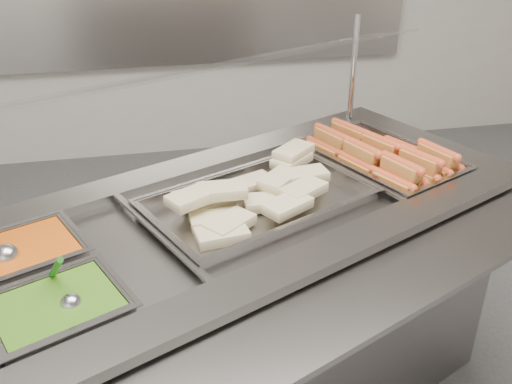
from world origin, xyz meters
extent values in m
cube|color=slate|center=(0.07, 0.28, 0.38)|extent=(1.72, 1.26, 0.77)
cube|color=gray|center=(0.20, 0.00, 0.78)|extent=(1.56, 0.80, 0.03)
cube|color=gray|center=(-0.05, 0.57, 0.78)|extent=(1.56, 0.80, 0.03)
cube|color=gray|center=(0.78, 0.61, 0.78)|extent=(0.31, 0.51, 0.03)
cube|color=black|center=(0.07, 0.28, 0.68)|extent=(1.51, 1.05, 0.02)
cube|color=gray|center=(0.42, 0.44, 0.79)|extent=(0.23, 0.47, 0.01)
cube|color=gray|center=(-0.17, 0.17, 0.79)|extent=(0.23, 0.47, 0.01)
cube|color=gray|center=(0.26, -0.13, 0.75)|extent=(1.54, 0.86, 0.02)
cylinder|color=slate|center=(0.86, 0.26, 0.72)|extent=(0.11, 0.22, 0.02)
cylinder|color=silver|center=(0.58, 0.83, 0.99)|extent=(0.02, 0.02, 0.39)
cube|color=silver|center=(0.00, 0.45, 1.13)|extent=(1.43, 0.84, 0.08)
cube|color=#C53A0A|center=(-0.50, 0.16, 0.76)|extent=(0.31, 0.28, 0.08)
cube|color=#265E0E|center=(-0.39, -0.07, 0.76)|extent=(0.31, 0.28, 0.08)
cube|color=#9A6720|center=(0.54, 0.33, 0.78)|extent=(0.10, 0.14, 0.05)
cylinder|color=red|center=(0.54, 0.33, 0.80)|extent=(0.09, 0.14, 0.03)
cube|color=#9A6720|center=(0.48, 0.47, 0.78)|extent=(0.10, 0.14, 0.05)
cylinder|color=red|center=(0.48, 0.47, 0.80)|extent=(0.08, 0.14, 0.03)
cube|color=#9A6720|center=(0.41, 0.61, 0.78)|extent=(0.10, 0.14, 0.05)
cylinder|color=red|center=(0.41, 0.61, 0.80)|extent=(0.09, 0.14, 0.03)
cube|color=#9A6720|center=(0.59, 0.35, 0.78)|extent=(0.10, 0.14, 0.05)
cylinder|color=red|center=(0.59, 0.35, 0.80)|extent=(0.09, 0.14, 0.03)
cube|color=#9A6720|center=(0.53, 0.49, 0.78)|extent=(0.09, 0.14, 0.05)
cylinder|color=red|center=(0.53, 0.49, 0.80)|extent=(0.08, 0.15, 0.03)
cube|color=#9A6720|center=(0.46, 0.63, 0.78)|extent=(0.10, 0.14, 0.05)
cylinder|color=red|center=(0.46, 0.63, 0.80)|extent=(0.09, 0.14, 0.03)
cube|color=#9A6720|center=(0.64, 0.37, 0.78)|extent=(0.10, 0.14, 0.05)
cylinder|color=red|center=(0.64, 0.37, 0.80)|extent=(0.09, 0.14, 0.03)
cube|color=#9A6720|center=(0.58, 0.51, 0.78)|extent=(0.10, 0.14, 0.05)
cylinder|color=red|center=(0.58, 0.51, 0.80)|extent=(0.09, 0.14, 0.03)
cube|color=#9A6720|center=(0.51, 0.66, 0.78)|extent=(0.09, 0.14, 0.05)
cylinder|color=red|center=(0.51, 0.66, 0.80)|extent=(0.08, 0.15, 0.03)
cube|color=#9A6720|center=(0.69, 0.40, 0.78)|extent=(0.10, 0.14, 0.05)
cylinder|color=red|center=(0.69, 0.40, 0.80)|extent=(0.09, 0.14, 0.03)
cube|color=#9A6720|center=(0.63, 0.54, 0.78)|extent=(0.10, 0.14, 0.05)
cylinder|color=red|center=(0.63, 0.54, 0.80)|extent=(0.09, 0.14, 0.03)
cube|color=#9A6720|center=(0.56, 0.68, 0.78)|extent=(0.10, 0.14, 0.05)
cylinder|color=red|center=(0.56, 0.68, 0.80)|extent=(0.09, 0.14, 0.03)
cube|color=#9A6720|center=(0.74, 0.42, 0.78)|extent=(0.10, 0.14, 0.05)
cylinder|color=red|center=(0.74, 0.42, 0.80)|extent=(0.09, 0.14, 0.03)
cube|color=#9A6720|center=(0.68, 0.56, 0.78)|extent=(0.10, 0.14, 0.05)
cylinder|color=red|center=(0.68, 0.56, 0.80)|extent=(0.09, 0.14, 0.03)
cube|color=#9A6720|center=(0.57, 0.34, 0.82)|extent=(0.09, 0.14, 0.05)
cylinder|color=red|center=(0.57, 0.34, 0.84)|extent=(0.08, 0.15, 0.03)
cube|color=#9A6720|center=(0.49, 0.48, 0.82)|extent=(0.09, 0.14, 0.05)
cylinder|color=red|center=(0.49, 0.48, 0.84)|extent=(0.08, 0.15, 0.03)
cube|color=#9A6720|center=(0.44, 0.61, 0.82)|extent=(0.09, 0.14, 0.05)
cylinder|color=red|center=(0.44, 0.61, 0.84)|extent=(0.08, 0.14, 0.03)
cube|color=#9A6720|center=(0.65, 0.38, 0.82)|extent=(0.10, 0.14, 0.05)
cylinder|color=red|center=(0.65, 0.38, 0.84)|extent=(0.09, 0.14, 0.03)
cube|color=#9A6720|center=(0.57, 0.52, 0.82)|extent=(0.10, 0.14, 0.05)
cylinder|color=red|center=(0.57, 0.52, 0.84)|extent=(0.09, 0.14, 0.03)
cube|color=#9A6720|center=(0.51, 0.64, 0.82)|extent=(0.10, 0.14, 0.05)
cylinder|color=red|center=(0.51, 0.64, 0.84)|extent=(0.09, 0.14, 0.03)
cube|color=#9A6720|center=(0.72, 0.41, 0.82)|extent=(0.09, 0.14, 0.05)
cylinder|color=red|center=(0.72, 0.41, 0.84)|extent=(0.08, 0.15, 0.03)
cube|color=#C6BA85|center=(-0.01, 0.22, 0.78)|extent=(0.14, 0.08, 0.03)
cube|color=#C6BA85|center=(-0.01, 0.15, 0.78)|extent=(0.14, 0.09, 0.03)
cube|color=#C6BA85|center=(-0.01, 0.34, 0.79)|extent=(0.14, 0.10, 0.03)
cube|color=#C6BA85|center=(0.02, 0.18, 0.79)|extent=(0.15, 0.14, 0.03)
cube|color=#C6BA85|center=(-0.02, 0.31, 0.79)|extent=(0.15, 0.13, 0.03)
cube|color=#C6BA85|center=(0.12, 0.40, 0.79)|extent=(0.15, 0.12, 0.03)
cube|color=#C6BA85|center=(0.21, 0.38, 0.79)|extent=(0.15, 0.12, 0.03)
cube|color=#C6BA85|center=(0.14, 0.28, 0.79)|extent=(0.13, 0.08, 0.03)
cube|color=#C6BA85|center=(0.28, 0.38, 0.81)|extent=(0.14, 0.09, 0.03)
cube|color=#C6BA85|center=(-0.05, 0.30, 0.82)|extent=(0.15, 0.11, 0.03)
cube|color=#C6BA85|center=(0.19, 0.36, 0.82)|extent=(0.15, 0.15, 0.03)
cube|color=#C6BA85|center=(0.18, 0.21, 0.81)|extent=(0.15, 0.13, 0.03)
cube|color=#C6BA85|center=(0.25, 0.28, 0.81)|extent=(0.15, 0.14, 0.03)
cube|color=#C6BA85|center=(0.27, 0.49, 0.81)|extent=(0.15, 0.14, 0.03)
cube|color=#C6BA85|center=(0.02, 0.28, 0.84)|extent=(0.13, 0.08, 0.03)
cube|color=#C6BA85|center=(0.27, 0.50, 0.84)|extent=(0.15, 0.14, 0.03)
cube|color=#C6BA85|center=(-0.07, 0.26, 0.84)|extent=(0.15, 0.13, 0.03)
sphere|color=#BBBBC1|center=(-0.52, 0.13, 0.80)|extent=(0.06, 0.06, 0.06)
sphere|color=#BBBBC1|center=(-0.36, -0.07, 0.79)|extent=(0.05, 0.05, 0.05)
cylinder|color=#146D13|center=(-0.39, -0.01, 0.84)|extent=(0.06, 0.11, 0.11)
camera|label=1|loc=(-0.17, -1.08, 1.56)|focal=40.00mm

